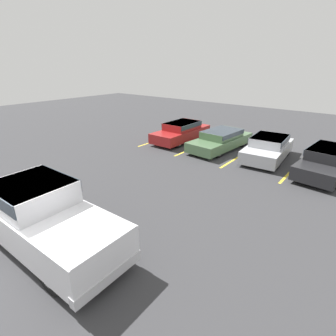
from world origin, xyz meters
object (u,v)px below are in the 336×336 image
pickup_truck (42,217)px  parked_sedan_c (268,147)px  wheel_stop_curb (261,140)px  parked_sedan_a (181,131)px  parked_sedan_b (221,139)px  parked_sedan_d (328,160)px

pickup_truck → parked_sedan_c: bearing=76.6°
wheel_stop_curb → parked_sedan_a: bearing=-143.2°
pickup_truck → parked_sedan_c: 11.71m
pickup_truck → parked_sedan_b: 11.44m
wheel_stop_curb → parked_sedan_c: bearing=-64.8°
parked_sedan_c → parked_sedan_d: (2.93, -0.36, 0.02)m
parked_sedan_a → parked_sedan_b: size_ratio=0.95×
parked_sedan_b → parked_sedan_c: bearing=95.0°
parked_sedan_b → parked_sedan_c: parked_sedan_c is taller
parked_sedan_b → wheel_stop_curb: 3.55m
parked_sedan_c → parked_sedan_d: bearing=78.5°
parked_sedan_b → parked_sedan_c: size_ratio=1.12×
parked_sedan_c → wheel_stop_curb: (-1.50, 3.18, -0.60)m
parked_sedan_c → wheel_stop_curb: 3.56m
parked_sedan_d → wheel_stop_curb: size_ratio=2.56×
parked_sedan_d → parked_sedan_a: bearing=-86.9°
parked_sedan_d → wheel_stop_curb: bearing=-123.6°
parked_sedan_d → parked_sedan_b: bearing=-88.1°
parked_sedan_a → parked_sedan_c: (5.84, 0.07, -0.01)m
parked_sedan_c → pickup_truck: bearing=-16.2°
parked_sedan_a → parked_sedan_d: 8.77m
pickup_truck → parked_sedan_d: 12.31m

